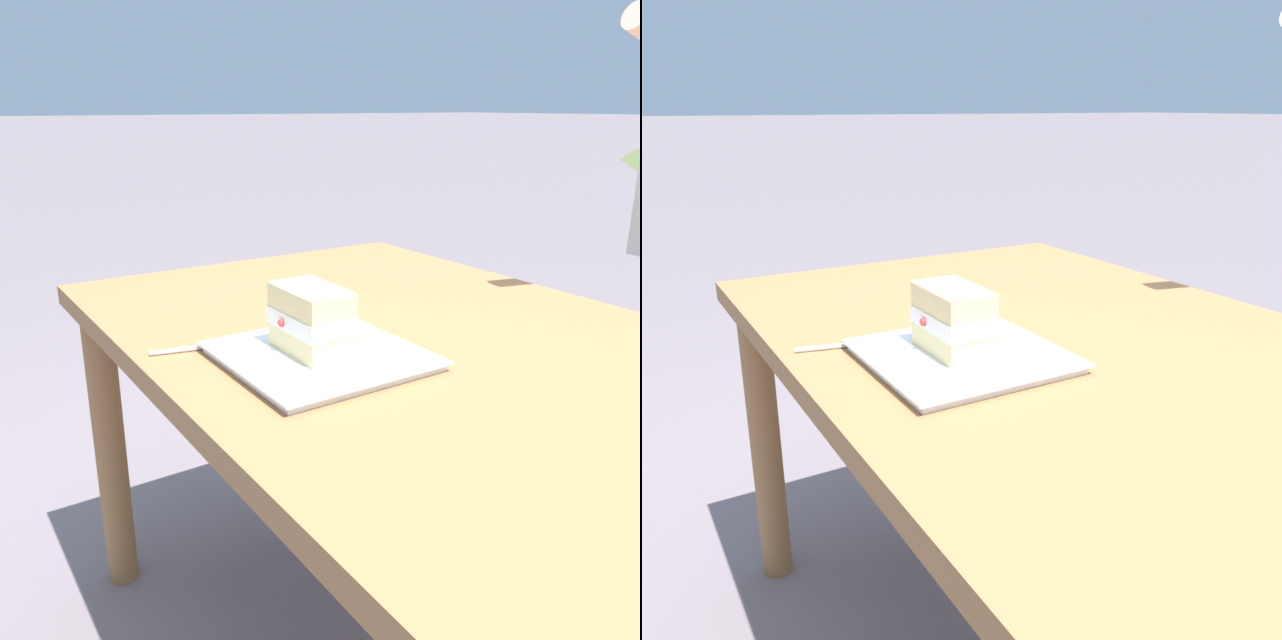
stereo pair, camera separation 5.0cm
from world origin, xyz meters
TOP-DOWN VIEW (x-y plane):
  - patio_table at (0.00, 0.00)m, footprint 1.45×0.88m
  - dessert_plate at (-0.05, -0.20)m, footprint 0.28×0.28m
  - cake_slice at (-0.05, -0.21)m, footprint 0.13×0.09m
  - dessert_fork at (-0.19, -0.32)m, footprint 0.05×0.17m

SIDE VIEW (x-z plane):
  - patio_table at x=0.00m, z-range 0.27..1.02m
  - dessert_fork at x=-0.19m, z-range 0.74..0.75m
  - dessert_plate at x=-0.05m, z-range 0.74..0.76m
  - cake_slice at x=-0.05m, z-range 0.76..0.86m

